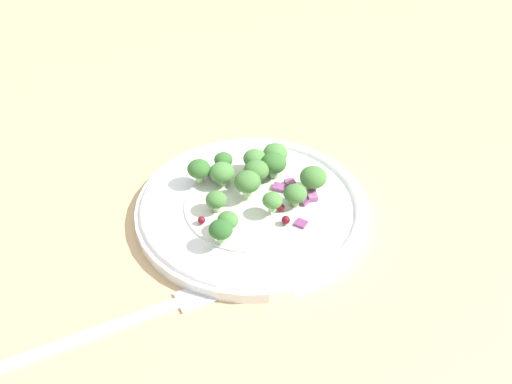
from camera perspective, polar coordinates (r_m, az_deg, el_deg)
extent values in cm
cube|color=tan|center=(59.30, 0.76, -4.17)|extent=(180.00, 180.00, 2.00)
cylinder|color=white|center=(59.89, 0.00, -1.54)|extent=(23.84, 23.84, 1.20)
torus|color=white|center=(59.50, 0.00, -1.11)|extent=(22.93, 22.93, 1.00)
cylinder|color=white|center=(59.43, 0.00, -1.03)|extent=(13.83, 13.83, 0.20)
cylinder|color=#ADD18E|center=(58.20, -3.89, -1.45)|extent=(0.80, 0.80, 0.80)
ellipsoid|color=#477A38|center=(57.57, -3.94, -0.74)|extent=(2.12, 2.12, 1.59)
cylinder|color=#8EB77A|center=(54.41, -3.45, -4.46)|extent=(0.84, 0.84, 0.84)
ellipsoid|color=#2D6028|center=(53.71, -3.49, -3.69)|extent=(2.25, 2.25, 1.69)
cylinder|color=#9EC684|center=(57.61, 1.47, -1.36)|extent=(0.76, 0.76, 0.76)
ellipsoid|color=#4C843D|center=(57.02, 1.49, -0.67)|extent=(2.02, 2.02, 1.51)
cylinder|color=#8EB77A|center=(58.67, 4.00, -1.09)|extent=(0.88, 0.88, 0.88)
ellipsoid|color=#477A38|center=(57.98, 4.05, -0.29)|extent=(2.36, 2.36, 1.77)
cylinder|color=#8EB77A|center=(60.76, 5.57, 0.53)|extent=(1.05, 1.05, 1.05)
ellipsoid|color=#477A38|center=(59.97, 5.64, 1.46)|extent=(2.81, 2.81, 2.11)
cylinder|color=#ADD18E|center=(59.02, -1.15, -0.01)|extent=(1.01, 1.01, 1.01)
ellipsoid|color=#477A38|center=(58.25, -1.17, 0.91)|extent=(2.70, 2.70, 2.03)
cylinder|color=#8EB77A|center=(61.47, -3.33, 1.04)|extent=(1.01, 1.01, 1.01)
ellipsoid|color=#4C843D|center=(60.72, -3.37, 1.93)|extent=(2.70, 2.70, 2.02)
cylinder|color=#ADD18E|center=(61.11, 0.03, 1.24)|extent=(1.00, 1.00, 1.00)
ellipsoid|color=#477A38|center=(60.37, 0.03, 2.13)|extent=(2.66, 2.66, 2.00)
cylinder|color=#8EB77A|center=(62.94, -0.13, 2.49)|extent=(0.94, 0.94, 0.94)
ellipsoid|color=#4C843D|center=(62.26, -0.13, 3.31)|extent=(2.50, 2.50, 1.87)
cylinder|color=#8EB77A|center=(63.64, 1.88, 2.94)|extent=(1.01, 1.01, 1.01)
ellipsoid|color=#4C843D|center=(62.92, 1.90, 3.81)|extent=(2.68, 2.68, 2.01)
cylinder|color=#8EB77A|center=(62.18, 1.73, 1.98)|extent=(1.02, 1.02, 1.02)
ellipsoid|color=#386B2D|center=(61.43, 1.75, 2.88)|extent=(2.72, 2.72, 2.04)
cylinder|color=#8EB77A|center=(63.19, -2.80, 2.66)|extent=(0.75, 0.75, 0.75)
ellipsoid|color=#386B2D|center=(62.65, -2.82, 3.32)|extent=(2.01, 2.01, 1.51)
cylinder|color=#ADD18E|center=(61.64, -5.57, 1.48)|extent=(0.92, 0.92, 0.92)
ellipsoid|color=#386B2D|center=(60.96, -5.63, 2.29)|extent=(2.46, 2.46, 1.84)
cylinder|color=#8EB77A|center=(55.62, -2.55, -3.73)|extent=(0.77, 0.77, 0.77)
ellipsoid|color=#477A38|center=(54.99, -2.58, -3.03)|extent=(2.05, 2.05, 1.54)
sphere|color=maroon|center=(56.87, -5.38, -2.76)|extent=(0.75, 0.75, 0.75)
sphere|color=maroon|center=(58.26, 2.36, -1.43)|extent=(0.82, 0.82, 0.82)
sphere|color=maroon|center=(56.58, 2.94, -2.76)|extent=(0.85, 0.85, 0.85)
cube|color=#843D75|center=(59.69, 4.53, -0.66)|extent=(1.56, 1.59, 0.56)
cube|color=#934C84|center=(60.88, 2.26, 0.48)|extent=(1.67, 1.63, 0.36)
cube|color=#A35B93|center=(59.55, 5.79, -0.60)|extent=(1.63, 1.39, 0.53)
cube|color=#843D75|center=(56.97, 4.43, -3.13)|extent=(1.49, 1.48, 0.37)
cube|color=#934C84|center=(61.45, 3.34, 1.00)|extent=(1.09, 1.24, 0.32)
cube|color=#843D75|center=(62.61, -4.19, 2.01)|extent=(1.11, 1.54, 0.49)
cube|color=silver|center=(51.53, -15.75, -13.23)|extent=(2.27, 15.05, 0.50)
cube|color=silver|center=(52.47, -5.84, -10.08)|extent=(2.65, 3.76, 0.50)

